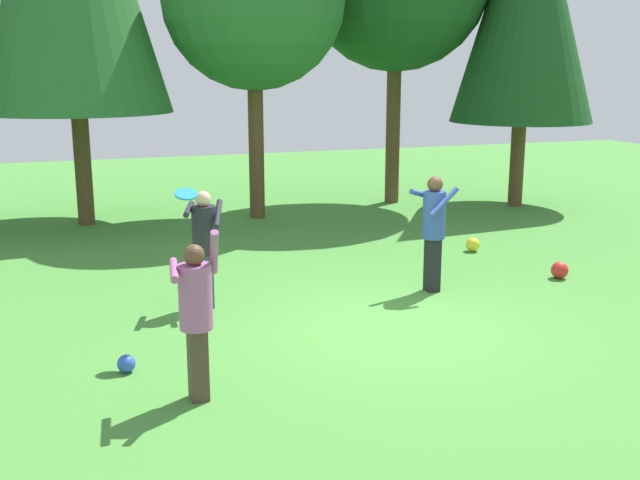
# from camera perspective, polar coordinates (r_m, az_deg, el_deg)

# --- Properties ---
(ground_plane) EXTENTS (40.00, 40.00, 0.00)m
(ground_plane) POSITION_cam_1_polar(r_m,az_deg,el_deg) (10.11, 5.67, -6.48)
(ground_plane) COLOR #478C38
(person_thrower) EXTENTS (0.54, 0.58, 1.81)m
(person_thrower) POSITION_cam_1_polar(r_m,az_deg,el_deg) (7.75, -9.30, -5.10)
(person_thrower) COLOR #4C382D
(person_thrower) RESTS_ON ground_plane
(person_catcher) EXTENTS (0.63, 0.69, 1.67)m
(person_catcher) POSITION_cam_1_polar(r_m,az_deg,el_deg) (10.70, -8.67, 0.06)
(person_catcher) COLOR #38476B
(person_catcher) RESTS_ON ground_plane
(person_bystander) EXTENTS (0.68, 0.62, 1.76)m
(person_bystander) POSITION_cam_1_polar(r_m,az_deg,el_deg) (11.47, 8.53, 1.22)
(person_bystander) COLOR black
(person_bystander) RESTS_ON ground_plane
(frisbee) EXTENTS (0.29, 0.29, 0.11)m
(frisbee) POSITION_cam_1_polar(r_m,az_deg,el_deg) (9.06, -10.02, 3.41)
(frisbee) COLOR #2393D1
(ball_yellow) EXTENTS (0.26, 0.26, 0.26)m
(ball_yellow) POSITION_cam_1_polar(r_m,az_deg,el_deg) (14.26, 11.39, -0.34)
(ball_yellow) COLOR yellow
(ball_yellow) RESTS_ON ground_plane
(ball_blue) EXTENTS (0.21, 0.21, 0.21)m
(ball_blue) POSITION_cam_1_polar(r_m,az_deg,el_deg) (8.87, -14.33, -8.98)
(ball_blue) COLOR blue
(ball_blue) RESTS_ON ground_plane
(ball_red) EXTENTS (0.28, 0.28, 0.28)m
(ball_red) POSITION_cam_1_polar(r_m,az_deg,el_deg) (12.81, 17.54, -2.17)
(ball_red) COLOR red
(ball_red) RESTS_ON ground_plane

